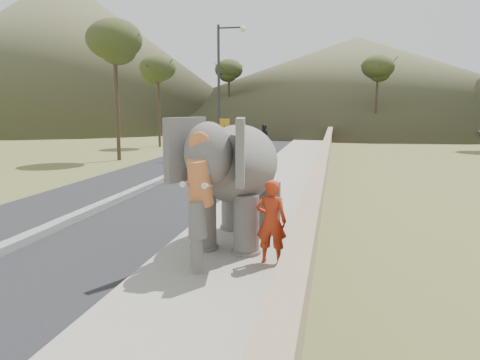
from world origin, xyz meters
name	(u,v)px	position (x,y,z in m)	size (l,w,h in m)	color
ground	(239,246)	(0.00, 0.00, 0.00)	(160.00, 160.00, 0.00)	olive
road	(177,175)	(-5.00, 10.00, 0.01)	(7.00, 120.00, 0.03)	black
median	(177,173)	(-5.00, 10.00, 0.11)	(0.35, 120.00, 0.22)	black
walkway	(285,178)	(0.00, 10.00, 0.07)	(3.00, 120.00, 0.15)	#9E9687
parapet	(323,168)	(1.65, 10.00, 0.55)	(0.30, 120.00, 1.10)	tan
lamppost	(224,78)	(-4.69, 18.07, 4.87)	(1.76, 0.36, 8.00)	#29292D
signboard	(225,131)	(-4.50, 17.45, 1.64)	(0.60, 0.08, 2.40)	#2D2D33
hill_left	(65,52)	(-38.00, 55.00, 11.00)	(60.00, 60.00, 22.00)	brown
hill_far	(355,81)	(5.00, 70.00, 7.00)	(80.00, 80.00, 14.00)	brown
elephant_and_man	(239,181)	(0.02, -0.05, 1.55)	(2.49, 4.12, 2.82)	slate
motorcyclist	(256,140)	(-3.38, 22.36, 0.73)	(2.25, 1.79, 1.87)	maroon
trees	(362,97)	(4.31, 32.06, 3.87)	(47.37, 35.04, 8.94)	#473828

